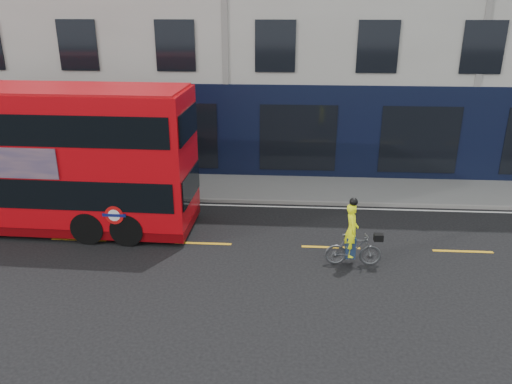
{
  "coord_description": "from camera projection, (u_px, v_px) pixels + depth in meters",
  "views": [
    {
      "loc": [
        2.62,
        -12.46,
        7.06
      ],
      "look_at": [
        1.7,
        1.22,
        1.88
      ],
      "focal_mm": 35.0,
      "sensor_mm": 36.0,
      "label": 1
    }
  ],
  "objects": [
    {
      "name": "ground",
      "position": [
        194.0,
        267.0,
        14.29
      ],
      "size": [
        120.0,
        120.0,
        0.0
      ],
      "primitive_type": "plane",
      "color": "black",
      "rests_on": "ground"
    },
    {
      "name": "pavement",
      "position": [
        223.0,
        187.0,
        20.34
      ],
      "size": [
        60.0,
        3.0,
        0.12
      ],
      "primitive_type": "cube",
      "color": "slate",
      "rests_on": "ground"
    },
    {
      "name": "kerb",
      "position": [
        218.0,
        201.0,
        18.94
      ],
      "size": [
        60.0,
        0.12,
        0.13
      ],
      "primitive_type": "cube",
      "color": "gray",
      "rests_on": "ground"
    },
    {
      "name": "road_edge_line",
      "position": [
        217.0,
        205.0,
        18.68
      ],
      "size": [
        58.0,
        0.1,
        0.01
      ],
      "primitive_type": "cube",
      "color": "silver",
      "rests_on": "ground"
    },
    {
      "name": "lane_dashes",
      "position": [
        203.0,
        243.0,
        15.69
      ],
      "size": [
        58.0,
        0.12,
        0.01
      ],
      "primitive_type": null,
      "color": "gold",
      "rests_on": "ground"
    },
    {
      "name": "bus",
      "position": [
        17.0,
        157.0,
        16.23
      ],
      "size": [
        11.67,
        2.94,
        4.68
      ],
      "rotation": [
        0.0,
        0.0,
        -0.03
      ],
      "color": "red",
      "rests_on": "ground"
    },
    {
      "name": "cyclist",
      "position": [
        353.0,
        243.0,
        14.17
      ],
      "size": [
        1.62,
        0.58,
        2.07
      ],
      "rotation": [
        0.0,
        0.0,
        0.01
      ],
      "color": "#4C4E51",
      "rests_on": "ground"
    }
  ]
}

